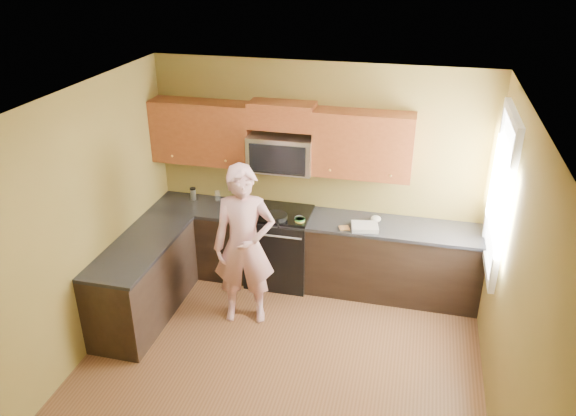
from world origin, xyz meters
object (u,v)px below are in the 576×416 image
(butter_tub, at_px, (300,224))
(travel_mug, at_px, (194,200))
(stove, at_px, (279,246))
(woman, at_px, (244,246))
(frying_pan, at_px, (276,219))
(microwave, at_px, (282,170))

(butter_tub, height_order, travel_mug, travel_mug)
(stove, xyz_separation_m, butter_tub, (0.30, -0.18, 0.45))
(stove, distance_m, travel_mug, 1.26)
(woman, height_order, frying_pan, woman)
(microwave, relative_size, woman, 0.41)
(stove, distance_m, frying_pan, 0.51)
(woman, height_order, travel_mug, woman)
(stove, xyz_separation_m, frying_pan, (0.01, -0.18, 0.47))
(frying_pan, xyz_separation_m, butter_tub, (0.28, -0.00, -0.03))
(woman, relative_size, butter_tub, 15.27)
(butter_tub, relative_size, travel_mug, 0.75)
(microwave, bearing_deg, butter_tub, -46.35)
(woman, distance_m, travel_mug, 1.41)
(woman, xyz_separation_m, frying_pan, (0.18, 0.66, 0.03))
(frying_pan, height_order, travel_mug, travel_mug)
(woman, relative_size, travel_mug, 11.48)
(woman, xyz_separation_m, butter_tub, (0.47, 0.66, -0.00))
(woman, xyz_separation_m, travel_mug, (-1.00, 0.99, -0.00))
(woman, bearing_deg, frying_pan, 61.49)
(frying_pan, xyz_separation_m, travel_mug, (-1.18, 0.33, -0.03))
(butter_tub, bearing_deg, microwave, 133.65)
(frying_pan, relative_size, butter_tub, 3.82)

